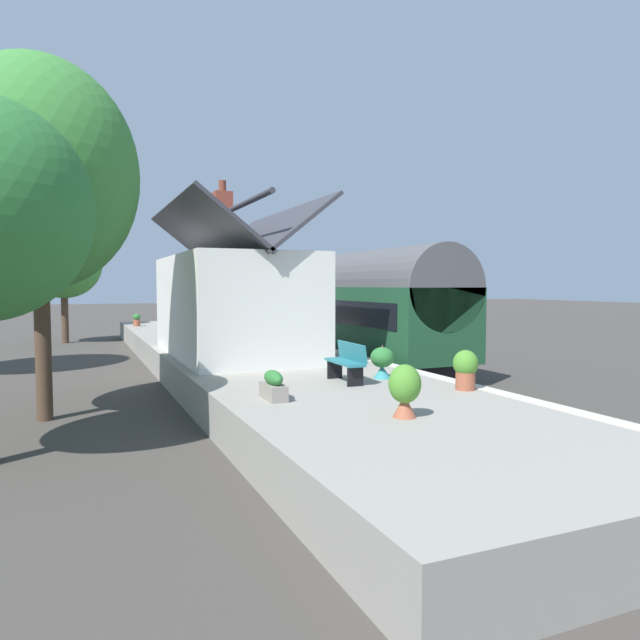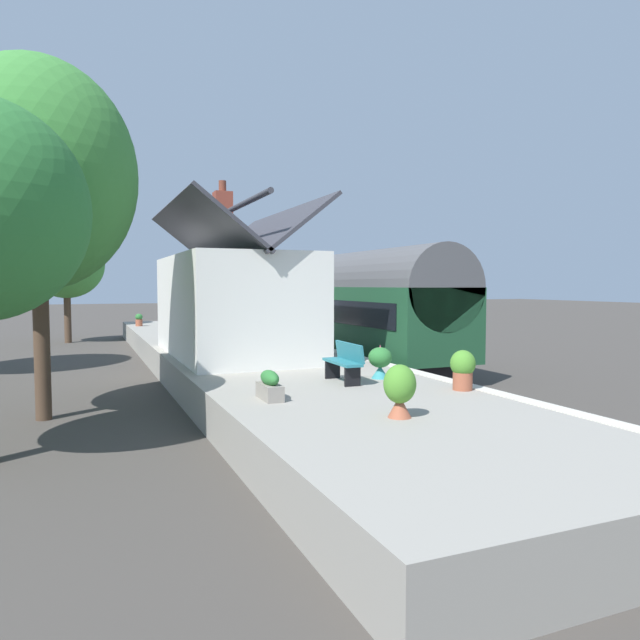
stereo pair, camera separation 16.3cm
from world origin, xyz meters
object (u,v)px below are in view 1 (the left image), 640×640
bench_by_lamp (200,318)px  planter_by_door (405,389)px  planter_edge_far (382,361)px  tree_far_right (63,264)px  train (380,309)px  planter_bench_right (137,320)px  planter_edge_near (465,368)px  tree_behind_building (38,175)px  lamp_post_platform (245,277)px  planter_under_sign (243,322)px  planter_corner_building (273,386)px  planter_bench_left (217,322)px  station_building (233,301)px  bench_near_building (347,361)px

bench_by_lamp → planter_by_door: (-21.06, 0.85, -0.01)m
planter_edge_far → tree_far_right: bearing=18.0°
train → planter_bench_right: size_ratio=11.92×
planter_edge_near → tree_far_right: size_ratio=0.14×
planter_edge_near → planter_edge_far: (1.97, 0.86, -0.05)m
tree_far_right → tree_behind_building: bearing=179.4°
lamp_post_platform → planter_edge_near: bearing=-179.0°
planter_under_sign → tree_far_right: 10.84m
bench_by_lamp → planter_under_sign: size_ratio=1.85×
bench_by_lamp → tree_far_right: (4.18, 6.27, 2.80)m
planter_under_sign → planter_corner_building: 16.43m
planter_bench_right → tree_far_right: tree_far_right is taller
planter_bench_left → station_building: bearing=170.5°
planter_by_door → planter_bench_right: 23.61m
planter_by_door → planter_edge_far: bearing=-23.9°
station_building → tree_far_right: bearing=17.5°
planter_under_sign → planter_edge_near: size_ratio=0.91×
planter_by_door → tree_behind_building: 9.43m
planter_edge_near → lamp_post_platform: bearing=1.0°
planter_edge_near → train: bearing=-17.1°
planter_under_sign → planter_bench_left: size_ratio=0.77×
planter_under_sign → planter_corner_building: bearing=166.5°
tree_behind_building → planter_bench_right: bearing=-12.0°
planter_bench_right → tree_far_right: size_ratio=0.11×
train → planter_by_door: bearing=153.1°
planter_bench_left → planter_bench_right: (6.08, 2.85, -0.17)m
planter_edge_near → tree_far_right: (23.58, 7.89, 2.82)m
bench_near_building → lamp_post_platform: size_ratio=0.39×
planter_edge_near → planter_by_door: bearing=123.8°
bench_near_building → lamp_post_platform: bearing=-6.4°
planter_corner_building → lamp_post_platform: bearing=-13.7°
tree_behind_building → bench_by_lamp: bearing=-23.7°
train → planter_corner_building: bearing=139.4°
bench_near_building → planter_under_sign: size_ratio=1.86×
planter_bench_left → planter_by_door: planter_bench_left is taller
bench_by_lamp → tree_behind_building: (-14.73, 6.47, 4.14)m
planter_bench_left → planter_by_door: (-17.45, 0.90, -0.04)m
bench_by_lamp → planter_edge_near: 19.47m
planter_bench_right → planter_edge_far: (-19.90, -3.56, 0.06)m
planter_under_sign → planter_corner_building: size_ratio=0.93×
bench_by_lamp → planter_edge_near: (-19.40, -1.62, -0.03)m
planter_under_sign → planter_edge_near: (-16.56, -0.15, 0.04)m
planter_bench_right → lamp_post_platform: size_ratio=0.19×
planter_edge_far → lamp_post_platform: (13.77, -0.58, 2.15)m
train → planter_bench_left: size_ratio=8.41×
planter_under_sign → tree_behind_building: bearing=146.3°
planter_under_sign → tree_behind_building: size_ratio=0.09×
planter_bench_right → lamp_post_platform: (-6.14, -4.14, 2.21)m
planter_edge_near → planter_corner_building: size_ratio=1.03×
bench_near_building → planter_bench_left: 13.98m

